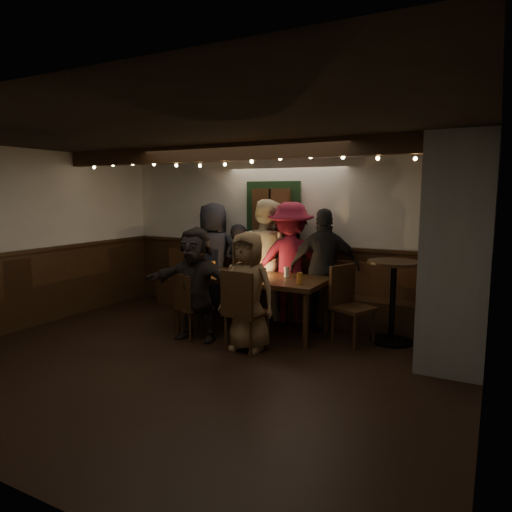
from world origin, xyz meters
The scene contains 13 objects.
room centered at (1.07, 1.42, 1.07)m, with size 6.02×5.01×2.62m.
dining_table centered at (-0.07, 1.40, 0.72)m, with size 2.21×0.95×0.96m.
chair_near_left centered at (-0.60, 0.66, 0.50)m, with size 0.53×0.53×0.89m.
chair_near_right centered at (0.31, 0.52, 0.58)m, with size 0.51×0.51×1.03m.
chair_end centered at (1.35, 1.53, 0.57)m, with size 0.61×0.61×1.02m.
high_top centered at (1.87, 1.78, 0.69)m, with size 0.68×0.68×1.09m.
person_a centered at (-1.13, 2.10, 0.90)m, with size 0.88×0.57×1.80m, color black.
person_b centered at (-0.60, 2.03, 0.74)m, with size 0.54×0.35×1.48m, color black.
person_c centered at (-0.19, 2.15, 0.93)m, with size 0.91×0.71×1.87m, color beige.
person_d centered at (0.28, 2.08, 0.91)m, with size 1.18×0.68×1.83m, color maroon.
person_e centered at (0.82, 2.09, 0.87)m, with size 1.02×0.43×1.74m, color black.
person_f centered at (-0.48, 0.67, 0.76)m, with size 1.42×0.45×1.53m, color black.
person_g centered at (0.33, 0.64, 0.75)m, with size 0.73×0.48×1.50m, color brown.
Camera 1 is at (3.02, -4.23, 1.96)m, focal length 32.00 mm.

